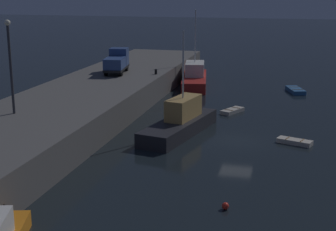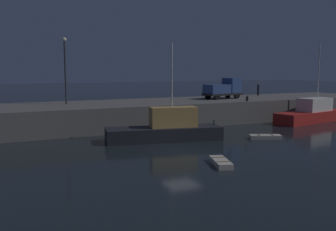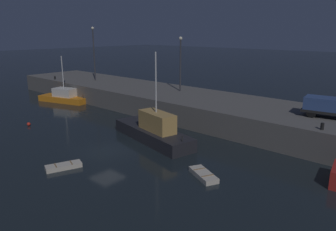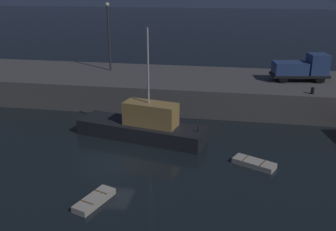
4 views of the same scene
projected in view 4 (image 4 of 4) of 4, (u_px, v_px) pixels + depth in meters
ground_plane at (111, 165)px, 24.34m from camera, size 320.00×320.00×0.00m
pier_quay at (156, 87)px, 37.65m from camera, size 71.12×10.15×2.54m
fishing_boat_blue at (144, 126)px, 28.29m from camera, size 10.40×4.73×8.44m
rowboat_white_mid at (94, 200)px, 20.11m from camera, size 1.76×2.81×0.39m
rowboat_blue_far at (254, 163)px, 24.22m from camera, size 2.94×2.15×0.39m
lamp_post_east at (109, 31)px, 37.95m from camera, size 0.44×0.44×6.98m
utility_truck at (302, 68)px, 34.68m from camera, size 5.50×2.71×2.59m
bollard_central at (313, 91)px, 30.91m from camera, size 0.28×0.28×0.56m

